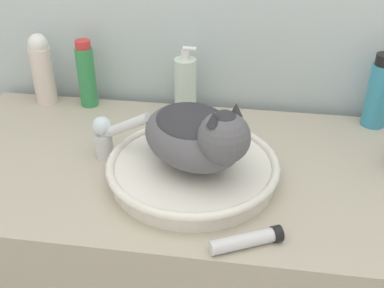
{
  "coord_description": "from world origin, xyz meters",
  "views": [
    {
      "loc": [
        0.14,
        -0.64,
        1.5
      ],
      "look_at": [
        0.01,
        0.24,
        0.95
      ],
      "focal_mm": 45.0,
      "sensor_mm": 36.0,
      "label": 1
    }
  ],
  "objects_px": {
    "shampoo_bottle_tall": "(86,75)",
    "cream_tube": "(248,240)",
    "cat": "(198,134)",
    "faucet": "(109,134)",
    "soap_pump_bottle": "(185,85)",
    "mouthwash_bottle": "(379,92)",
    "lotion_bottle_white": "(42,69)"
  },
  "relations": [
    {
      "from": "shampoo_bottle_tall",
      "to": "cream_tube",
      "type": "distance_m",
      "value": 0.73
    },
    {
      "from": "cat",
      "to": "faucet",
      "type": "distance_m",
      "value": 0.24
    },
    {
      "from": "faucet",
      "to": "soap_pump_bottle",
      "type": "xyz_separation_m",
      "value": [
        0.14,
        0.27,
        0.01
      ]
    },
    {
      "from": "cream_tube",
      "to": "shampoo_bottle_tall",
      "type": "bearing_deg",
      "value": 133.07
    },
    {
      "from": "cat",
      "to": "cream_tube",
      "type": "relative_size",
      "value": 2.34
    },
    {
      "from": "mouthwash_bottle",
      "to": "cream_tube",
      "type": "xyz_separation_m",
      "value": [
        -0.32,
        -0.53,
        -0.08
      ]
    },
    {
      "from": "faucet",
      "to": "cream_tube",
      "type": "height_order",
      "value": "faucet"
    },
    {
      "from": "cat",
      "to": "cream_tube",
      "type": "distance_m",
      "value": 0.26
    },
    {
      "from": "cat",
      "to": "cream_tube",
      "type": "height_order",
      "value": "cat"
    },
    {
      "from": "lotion_bottle_white",
      "to": "cream_tube",
      "type": "bearing_deg",
      "value": -40.15
    },
    {
      "from": "faucet",
      "to": "lotion_bottle_white",
      "type": "height_order",
      "value": "lotion_bottle_white"
    },
    {
      "from": "cream_tube",
      "to": "soap_pump_bottle",
      "type": "bearing_deg",
      "value": 111.27
    },
    {
      "from": "faucet",
      "to": "cream_tube",
      "type": "relative_size",
      "value": 1.08
    },
    {
      "from": "shampoo_bottle_tall",
      "to": "soap_pump_bottle",
      "type": "height_order",
      "value": "shampoo_bottle_tall"
    },
    {
      "from": "lotion_bottle_white",
      "to": "cat",
      "type": "bearing_deg",
      "value": -33.61
    },
    {
      "from": "cream_tube",
      "to": "mouthwash_bottle",
      "type": "bearing_deg",
      "value": 59.17
    },
    {
      "from": "cat",
      "to": "mouthwash_bottle",
      "type": "relative_size",
      "value": 1.65
    },
    {
      "from": "soap_pump_bottle",
      "to": "cat",
      "type": "bearing_deg",
      "value": -76.16
    },
    {
      "from": "soap_pump_bottle",
      "to": "lotion_bottle_white",
      "type": "bearing_deg",
      "value": 180.0
    },
    {
      "from": "cat",
      "to": "cream_tube",
      "type": "xyz_separation_m",
      "value": [
        0.12,
        -0.19,
        -0.11
      ]
    },
    {
      "from": "cat",
      "to": "soap_pump_bottle",
      "type": "relative_size",
      "value": 1.71
    },
    {
      "from": "mouthwash_bottle",
      "to": "soap_pump_bottle",
      "type": "relative_size",
      "value": 1.03
    },
    {
      "from": "mouthwash_bottle",
      "to": "lotion_bottle_white",
      "type": "bearing_deg",
      "value": 180.0
    },
    {
      "from": "cat",
      "to": "faucet",
      "type": "height_order",
      "value": "cat"
    },
    {
      "from": "soap_pump_bottle",
      "to": "mouthwash_bottle",
      "type": "bearing_deg",
      "value": -0.0
    },
    {
      "from": "shampoo_bottle_tall",
      "to": "cat",
      "type": "bearing_deg",
      "value": -42.05
    },
    {
      "from": "shampoo_bottle_tall",
      "to": "mouthwash_bottle",
      "type": "bearing_deg",
      "value": -0.0
    },
    {
      "from": "faucet",
      "to": "soap_pump_bottle",
      "type": "bearing_deg",
      "value": 76.49
    },
    {
      "from": "cat",
      "to": "soap_pump_bottle",
      "type": "height_order",
      "value": "cat"
    },
    {
      "from": "soap_pump_bottle",
      "to": "cream_tube",
      "type": "relative_size",
      "value": 1.37
    },
    {
      "from": "lotion_bottle_white",
      "to": "cream_tube",
      "type": "height_order",
      "value": "lotion_bottle_white"
    },
    {
      "from": "cat",
      "to": "shampoo_bottle_tall",
      "type": "height_order",
      "value": "cat"
    }
  ]
}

